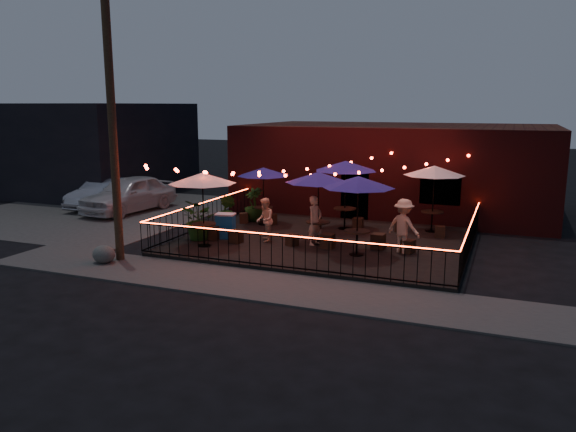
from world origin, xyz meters
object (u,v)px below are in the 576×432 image
at_px(cafe_table_1, 263,173).
at_px(cafe_table_5, 434,171).
at_px(cafe_table_4, 358,183).
at_px(cafe_table_3, 346,167).
at_px(cafe_table_2, 318,178).
at_px(cooler, 225,226).
at_px(cafe_table_0, 202,179).
at_px(utility_pole, 113,135).
at_px(boulder, 104,254).

relative_size(cafe_table_1, cafe_table_5, 0.94).
xyz_separation_m(cafe_table_1, cafe_table_4, (4.74, -3.19, 0.23)).
bearing_deg(cafe_table_3, cafe_table_2, -94.36).
distance_m(cafe_table_2, cafe_table_5, 4.86).
distance_m(cafe_table_4, cafe_table_5, 4.74).
bearing_deg(cafe_table_4, cafe_table_2, 150.20).
xyz_separation_m(cafe_table_2, cooler, (-3.39, -0.46, -1.84)).
bearing_deg(cafe_table_1, cafe_table_0, -96.40).
distance_m(cafe_table_0, cooler, 2.26).
bearing_deg(cafe_table_4, utility_pole, -156.92).
relative_size(cafe_table_3, cooler, 2.92).
bearing_deg(cafe_table_3, cooler, -139.10).
bearing_deg(cafe_table_0, boulder, -127.19).
distance_m(cafe_table_3, cafe_table_4, 3.88).
bearing_deg(cafe_table_3, boulder, -129.19).
xyz_separation_m(cafe_table_3, cafe_table_4, (1.45, -3.59, -0.09)).
bearing_deg(boulder, cafe_table_2, 38.54).
bearing_deg(cafe_table_3, cafe_table_1, -172.94).
distance_m(cafe_table_3, cafe_table_5, 3.33).
distance_m(cafe_table_2, cafe_table_3, 2.66).
distance_m(utility_pole, cafe_table_0, 3.24).
bearing_deg(utility_pole, cafe_table_3, 49.79).
bearing_deg(cafe_table_4, cafe_table_1, 146.09).
bearing_deg(cafe_table_4, boulder, -154.19).
height_order(cafe_table_4, cafe_table_5, cafe_table_4).
xyz_separation_m(utility_pole, cafe_table_2, (5.36, 3.94, -1.54)).
xyz_separation_m(cafe_table_0, cafe_table_1, (0.45, 3.99, -0.19)).
height_order(utility_pole, cafe_table_1, utility_pole).
height_order(cafe_table_2, cafe_table_3, cafe_table_3).
xyz_separation_m(cafe_table_1, cafe_table_5, (6.52, 1.21, 0.19)).
bearing_deg(cafe_table_1, cooler, -96.35).
height_order(cafe_table_1, cooler, cafe_table_1).
height_order(cafe_table_0, cafe_table_2, cafe_table_0).
xyz_separation_m(utility_pole, cafe_table_0, (1.83, 2.19, -1.54)).
bearing_deg(cafe_table_2, cafe_table_5, 45.13).
xyz_separation_m(cafe_table_5, cooler, (-6.82, -3.91, -1.85)).
bearing_deg(cafe_table_5, cafe_table_1, -169.51).
distance_m(cafe_table_1, cafe_table_3, 3.33).
distance_m(cafe_table_5, boulder, 12.17).
bearing_deg(utility_pole, cafe_table_0, 50.10).
height_order(cafe_table_0, boulder, cafe_table_0).
distance_m(cafe_table_1, cooler, 3.19).
xyz_separation_m(cafe_table_5, boulder, (-9.01, -7.89, -2.15)).
relative_size(utility_pole, cafe_table_0, 2.89).
height_order(cafe_table_2, cooler, cafe_table_2).
distance_m(utility_pole, cafe_table_1, 6.80).
xyz_separation_m(cafe_table_2, boulder, (-5.58, -4.44, -2.14)).
bearing_deg(cafe_table_2, boulder, -141.46).
height_order(cafe_table_0, cafe_table_4, cafe_table_4).
xyz_separation_m(utility_pole, cafe_table_4, (7.01, 2.99, -1.50)).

